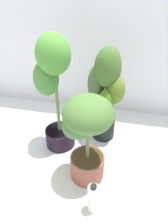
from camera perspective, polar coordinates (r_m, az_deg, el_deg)
The scene contains 6 objects.
ground_plane at distance 1.71m, azimuth -8.48°, elevation -12.56°, with size 8.00×8.00×0.00m, color silver.
mylar_back_wall at distance 2.02m, azimuth -1.95°, elevation 27.20°, with size 3.20×0.01×2.00m, color silver.
potted_plant_front_right at distance 1.27m, azimuth 0.54°, elevation -5.89°, with size 0.45×0.45×0.68m.
potted_plant_back_right at distance 1.61m, azimuth 6.42°, elevation 6.31°, with size 0.33×0.31×0.85m.
potted_plant_center at distance 1.51m, azimuth -8.94°, elevation 7.03°, with size 0.38×0.32×0.97m.
nutrient_bottle at distance 1.31m, azimuth 2.70°, elevation -24.14°, with size 0.07×0.07×0.24m.
Camera 1 is at (0.49, -1.09, 1.22)m, focal length 30.93 mm.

